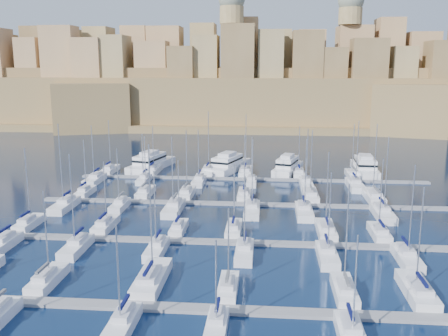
# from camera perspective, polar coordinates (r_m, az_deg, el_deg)

# --- Properties ---
(ground) EXTENTS (600.00, 600.00, 0.00)m
(ground) POSITION_cam_1_polar(r_m,az_deg,el_deg) (90.44, 2.45, -6.00)
(ground) COLOR black
(ground) RESTS_ON ground
(pontoon_near) EXTENTS (84.00, 2.00, 0.40)m
(pontoon_near) POSITION_cam_1_polar(r_m,az_deg,el_deg) (58.95, 0.87, -15.95)
(pontoon_near) COLOR slate
(pontoon_near) RESTS_ON ground
(pontoon_mid_near) EXTENTS (84.00, 2.00, 0.40)m
(pontoon_mid_near) POSITION_cam_1_polar(r_m,az_deg,el_deg) (79.05, 2.05, -8.52)
(pontoon_mid_near) COLOR slate
(pontoon_mid_near) RESTS_ON ground
(pontoon_mid_far) EXTENTS (84.00, 2.00, 0.40)m
(pontoon_mid_far) POSITION_cam_1_polar(r_m,az_deg,el_deg) (99.95, 2.71, -4.14)
(pontoon_mid_far) COLOR slate
(pontoon_mid_far) RESTS_ON ground
(pontoon_far) EXTENTS (84.00, 2.00, 0.40)m
(pontoon_far) POSITION_cam_1_polar(r_m,az_deg,el_deg) (121.24, 3.15, -1.28)
(pontoon_far) COLOR slate
(pontoon_far) RESTS_ON ground
(sailboat_1) EXTENTS (2.54, 8.48, 12.50)m
(sailboat_1) POSITION_cam_1_polar(r_m,az_deg,el_deg) (68.98, -19.51, -11.89)
(sailboat_1) COLOR white
(sailboat_1) RESTS_ON ground
(sailboat_2) EXTENTS (3.28, 10.92, 18.38)m
(sailboat_2) POSITION_cam_1_polar(r_m,az_deg,el_deg) (65.85, -8.29, -12.39)
(sailboat_2) COLOR white
(sailboat_2) RESTS_ON ground
(sailboat_3) EXTENTS (2.31, 7.71, 10.97)m
(sailboat_3) POSITION_cam_1_polar(r_m,az_deg,el_deg) (63.02, 0.47, -13.51)
(sailboat_3) COLOR white
(sailboat_3) RESTS_ON ground
(sailboat_4) EXTENTS (2.53, 8.43, 14.20)m
(sailboat_4) POSITION_cam_1_polar(r_m,az_deg,el_deg) (63.89, 13.60, -13.45)
(sailboat_4) COLOR white
(sailboat_4) RESTS_ON ground
(sailboat_5) EXTENTS (2.99, 9.97, 13.85)m
(sailboat_5) POSITION_cam_1_polar(r_m,az_deg,el_deg) (66.45, 21.21, -12.92)
(sailboat_5) COLOR white
(sailboat_5) RESTS_ON ground
(sailboat_8) EXTENTS (2.46, 8.21, 12.13)m
(sailboat_8) POSITION_cam_1_polar(r_m,az_deg,el_deg) (56.23, -11.58, -17.07)
(sailboat_8) COLOR white
(sailboat_8) RESTS_ON ground
(sailboat_9) EXTENTS (2.16, 7.21, 10.71)m
(sailboat_9) POSITION_cam_1_polar(r_m,az_deg,el_deg) (54.86, -0.84, -17.62)
(sailboat_9) COLOR white
(sailboat_9) RESTS_ON ground
(sailboat_10) EXTENTS (2.56, 8.54, 11.91)m
(sailboat_10) POSITION_cam_1_polar(r_m,az_deg,el_deg) (54.78, 14.34, -18.05)
(sailboat_10) COLOR white
(sailboat_10) RESTS_ON ground
(sailboat_12) EXTENTS (2.45, 8.16, 14.06)m
(sailboat_12) POSITION_cam_1_polar(r_m,az_deg,el_deg) (92.90, -21.39, -5.87)
(sailboat_12) COLOR white
(sailboat_12) RESTS_ON ground
(sailboat_13) EXTENTS (2.58, 8.61, 11.93)m
(sailboat_13) POSITION_cam_1_polar(r_m,az_deg,el_deg) (88.03, -13.39, -6.33)
(sailboat_13) COLOR white
(sailboat_13) RESTS_ON ground
(sailboat_14) EXTENTS (2.23, 7.45, 12.53)m
(sailboat_14) POSITION_cam_1_polar(r_m,az_deg,el_deg) (84.40, -5.19, -6.84)
(sailboat_14) COLOR white
(sailboat_14) RESTS_ON ground
(sailboat_15) EXTENTS (2.47, 8.22, 11.91)m
(sailboat_15) POSITION_cam_1_polar(r_m,az_deg,el_deg) (83.67, 1.12, -6.97)
(sailboat_15) COLOR white
(sailboat_15) RESTS_ON ground
(sailboat_16) EXTENTS (2.83, 9.42, 14.05)m
(sailboat_16) POSITION_cam_1_polar(r_m,az_deg,el_deg) (84.63, 11.58, -6.97)
(sailboat_16) COLOR white
(sailboat_16) RESTS_ON ground
(sailboat_17) EXTENTS (2.52, 8.41, 13.17)m
(sailboat_17) POSITION_cam_1_polar(r_m,az_deg,el_deg) (85.59, 17.33, -7.08)
(sailboat_17) COLOR white
(sailboat_17) RESTS_ON ground
(sailboat_18) EXTENTS (2.77, 9.22, 13.58)m
(sailboat_18) POSITION_cam_1_polar(r_m,az_deg,el_deg) (83.84, -24.11, -7.98)
(sailboat_18) COLOR white
(sailboat_18) RESTS_ON ground
(sailboat_19) EXTENTS (2.66, 8.85, 15.26)m
(sailboat_19) POSITION_cam_1_polar(r_m,az_deg,el_deg) (79.05, -16.51, -8.59)
(sailboat_19) COLOR white
(sailboat_19) RESTS_ON ground
(sailboat_20) EXTENTS (2.49, 8.32, 12.99)m
(sailboat_20) POSITION_cam_1_polar(r_m,az_deg,el_deg) (75.78, -7.68, -9.11)
(sailboat_20) COLOR white
(sailboat_20) RESTS_ON ground
(sailboat_21) EXTENTS (2.56, 8.53, 12.47)m
(sailboat_21) POSITION_cam_1_polar(r_m,az_deg,el_deg) (74.02, 2.35, -9.53)
(sailboat_21) COLOR white
(sailboat_21) RESTS_ON ground
(sailboat_22) EXTENTS (2.69, 8.98, 13.31)m
(sailboat_22) POSITION_cam_1_polar(r_m,az_deg,el_deg) (74.28, 11.71, -9.69)
(sailboat_22) COLOR white
(sailboat_22) RESTS_ON ground
(sailboat_23) EXTENTS (2.69, 8.98, 14.55)m
(sailboat_23) POSITION_cam_1_polar(r_m,az_deg,el_deg) (76.41, 20.16, -9.56)
(sailboat_23) COLOR white
(sailboat_23) RESTS_ON ground
(sailboat_24) EXTENTS (2.31, 7.69, 12.27)m
(sailboat_24) POSITION_cam_1_polar(r_m,az_deg,el_deg) (111.30, -15.55, -2.63)
(sailboat_24) COLOR white
(sailboat_24) RESTS_ON ground
(sailboat_25) EXTENTS (2.66, 8.85, 13.08)m
(sailboat_25) POSITION_cam_1_polar(r_m,az_deg,el_deg) (107.99, -8.97, -2.76)
(sailboat_25) COLOR white
(sailboat_25) RESTS_ON ground
(sailboat_26) EXTENTS (2.76, 9.19, 14.39)m
(sailboat_26) POSITION_cam_1_polar(r_m,az_deg,el_deg) (106.37, -4.29, -2.87)
(sailboat_26) COLOR white
(sailboat_26) RESTS_ON ground
(sailboat_27) EXTENTS (2.66, 8.85, 13.64)m
(sailboat_27) POSITION_cam_1_polar(r_m,az_deg,el_deg) (104.96, 2.33, -3.05)
(sailboat_27) COLOR white
(sailboat_27) RESTS_ON ground
(sailboat_28) EXTENTS (2.99, 9.96, 14.62)m
(sailboat_28) POSITION_cam_1_polar(r_m,az_deg,el_deg) (105.78, 9.85, -3.09)
(sailboat_28) COLOR white
(sailboat_28) RESTS_ON ground
(sailboat_29) EXTENTS (3.18, 10.61, 16.05)m
(sailboat_29) POSITION_cam_1_polar(r_m,az_deg,el_deg) (107.98, 16.72, -3.11)
(sailboat_29) COLOR white
(sailboat_29) RESTS_ON ground
(sailboat_30) EXTENTS (2.96, 9.86, 17.01)m
(sailboat_30) POSITION_cam_1_polar(r_m,az_deg,el_deg) (101.91, -17.74, -4.05)
(sailboat_30) COLOR white
(sailboat_30) RESTS_ON ground
(sailboat_31) EXTENTS (2.35, 7.85, 12.31)m
(sailboat_31) POSITION_cam_1_polar(r_m,az_deg,el_deg) (99.24, -11.81, -4.19)
(sailboat_31) COLOR white
(sailboat_31) RESTS_ON ground
(sailboat_32) EXTENTS (3.04, 10.14, 14.97)m
(sailboat_32) POSITION_cam_1_polar(r_m,az_deg,el_deg) (95.63, -5.76, -4.58)
(sailboat_32) COLOR white
(sailboat_32) RESTS_ON ground
(sailboat_33) EXTENTS (2.85, 9.50, 14.53)m
(sailboat_33) POSITION_cam_1_polar(r_m,az_deg,el_deg) (94.35, 3.22, -4.77)
(sailboat_33) COLOR white
(sailboat_33) RESTS_ON ground
(sailboat_34) EXTENTS (2.98, 9.94, 14.76)m
(sailboat_34) POSITION_cam_1_polar(r_m,az_deg,el_deg) (94.37, 9.14, -4.90)
(sailboat_34) COLOR white
(sailboat_34) RESTS_ON ground
(sailboat_35) EXTENTS (3.02, 10.08, 15.38)m
(sailboat_35) POSITION_cam_1_polar(r_m,az_deg,el_deg) (96.44, 17.70, -4.95)
(sailboat_35) COLOR white
(sailboat_35) RESTS_ON ground
(sailboat_36) EXTENTS (2.66, 8.87, 13.83)m
(sailboat_36) POSITION_cam_1_polar(r_m,az_deg,el_deg) (132.62, -12.90, -0.19)
(sailboat_36) COLOR white
(sailboat_36) RESTS_ON ground
(sailboat_37) EXTENTS (2.77, 9.25, 12.50)m
(sailboat_37) POSITION_cam_1_polar(r_m,az_deg,el_deg) (129.77, -8.09, -0.27)
(sailboat_37) COLOR white
(sailboat_37) RESTS_ON ground
(sailboat_38) EXTENTS (3.09, 10.30, 16.18)m
(sailboat_38) POSITION_cam_1_polar(r_m,az_deg,el_deg) (127.81, -1.80, -0.32)
(sailboat_38) COLOR white
(sailboat_38) RESTS_ON ground
(sailboat_39) EXTENTS (3.09, 10.32, 15.54)m
(sailboat_39) POSITION_cam_1_polar(r_m,az_deg,el_deg) (127.06, 2.47, -0.40)
(sailboat_39) COLOR white
(sailboat_39) RESTS_ON ground
(sailboat_40) EXTENTS (2.78, 9.28, 12.88)m
(sailboat_40) POSITION_cam_1_polar(r_m,az_deg,el_deg) (126.70, 8.51, -0.58)
(sailboat_40) COLOR white
(sailboat_40) RESTS_ON ground
(sailboat_41) EXTENTS (2.57, 8.58, 13.58)m
(sailboat_41) POSITION_cam_1_polar(r_m,az_deg,el_deg) (127.88, 14.44, -0.71)
(sailboat_41) COLOR white
(sailboat_41) RESTS_ON ground
(sailboat_42) EXTENTS (2.92, 9.73, 14.00)m
(sailboat_42) POSITION_cam_1_polar(r_m,az_deg,el_deg) (122.43, -14.53, -1.26)
(sailboat_42) COLOR white
(sailboat_42) RESTS_ON ground
(sailboat_43) EXTENTS (2.31, 7.71, 12.01)m
(sailboat_43) POSITION_cam_1_polar(r_m,az_deg,el_deg) (120.01, -9.12, -1.30)
(sailboat_43) COLOR white
(sailboat_43) RESTS_ON ground
(sailboat_44) EXTENTS (2.56, 8.54, 13.14)m
(sailboat_44) POSITION_cam_1_polar(r_m,az_deg,el_deg) (117.11, -2.88, -1.48)
(sailboat_44) COLOR white
(sailboat_44) RESTS_ON ground
(sailboat_45) EXTENTS (2.25, 7.49, 11.59)m
(sailboat_45) POSITION_cam_1_polar(r_m,az_deg,el_deg) (116.59, 3.17, -1.56)
(sailboat_45) COLOR white
(sailboat_45) RESTS_ON ground
(sailboat_46) EXTENTS (2.77, 9.23, 13.72)m
(sailboat_46) POSITION_cam_1_polar(r_m,az_deg,el_deg) (116.05, 9.36, -1.75)
(sailboat_46) COLOR white
(sailboat_46) RESTS_ON ground
(sailboat_47) EXTENTS (3.13, 10.44, 15.67)m
(sailboat_47) POSITION_cam_1_polar(r_m,az_deg,el_deg) (116.84, 14.74, -1.88)
(sailboat_47) COLOR white
(sailboat_47) RESTS_ON ground
(motor_yacht_a) EXTENTS (9.95, 19.61, 5.25)m
(motor_yacht_a) POSITION_cam_1_polar(r_m,az_deg,el_deg) (134.78, -8.37, 0.60)
(motor_yacht_a) COLOR white
(motor_yacht_a) RESTS_ON ground
(motor_yacht_b) EXTENTS (11.15, 19.20, 5.25)m
(motor_yacht_b) POSITION_cam_1_polar(r_m,az_deg,el_deg) (131.38, 0.48, 0.44)
(motor_yacht_b) COLOR white
(motor_yacht_b) RESTS_ON ground
(motor_yacht_c) EXTENTS (8.70, 15.83, 5.25)m
(motor_yacht_c) POSITION_cam_1_polar(r_m,az_deg,el_deg) (129.56, 7.28, 0.18)
(motor_yacht_c) COLOR white
(motor_yacht_c) RESTS_ON ground
(motor_yacht_d) EXTENTS (6.25, 18.10, 5.25)m
(motor_yacht_d) POSITION_cam_1_polar(r_m,az_deg,el_deg) (133.08, 15.79, 0.14)
(motor_yacht_d) COLOR white
(motor_yacht_d) RESTS_ON ground
(fortified_city) EXTENTS (460.00, 108.95, 59.52)m
(fortified_city) POSITION_cam_1_polar(r_m,az_deg,el_deg) (241.66, 4.15, 8.74)
(fortified_city) COLOR brown
(fortified_city) RESTS_ON ground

